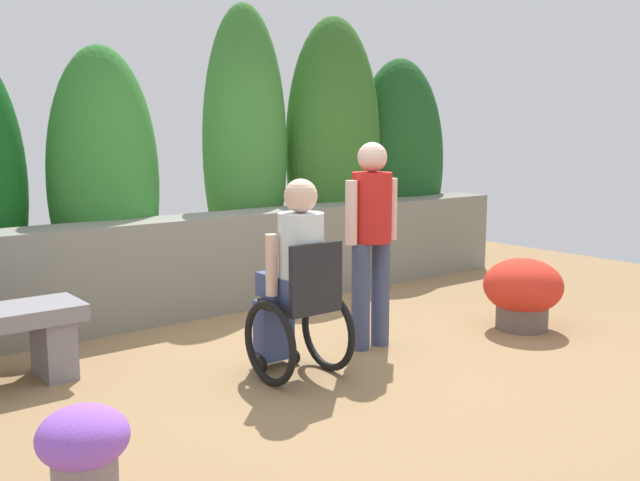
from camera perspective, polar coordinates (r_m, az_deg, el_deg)
name	(u,v)px	position (r m, az deg, el deg)	size (l,w,h in m)	color
ground_plane	(328,355)	(5.29, 0.69, -9.19)	(10.63, 10.63, 0.00)	#92714A
stone_retaining_wall	(211,263)	(6.57, -8.76, -1.79)	(7.25, 0.48, 0.88)	gray
hedge_backdrop	(216,165)	(7.16, -8.36, 6.03)	(7.24, 0.88, 2.91)	#2F7222
person_in_wheelchair	(296,285)	(4.71, -1.93, -3.62)	(0.53, 0.66, 1.33)	black
person_standing_companion	(371,231)	(5.31, 4.15, 0.74)	(0.49, 0.30, 1.55)	#3E4768
flower_pot_purple_near	(84,454)	(3.26, -18.40, -15.92)	(0.39, 0.39, 0.50)	gray
flower_pot_terracotta_by_wall	(523,291)	(6.14, 15.96, -3.94)	(0.65, 0.65, 0.59)	#645553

